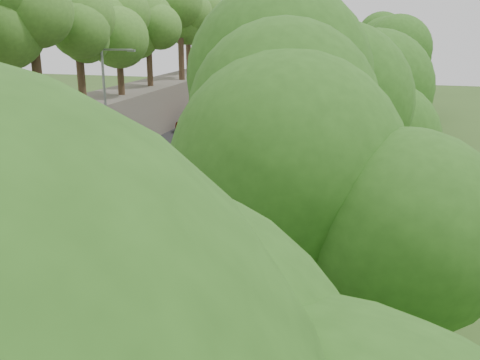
% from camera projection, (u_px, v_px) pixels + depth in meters
% --- Properties ---
extents(ground, '(140.00, 140.00, 0.00)m').
position_uv_depth(ground, '(178.00, 265.00, 22.12)').
color(ground, '#33511E').
rests_on(ground, ground).
extents(road, '(11.20, 66.00, 0.04)m').
position_uv_depth(road, '(185.00, 165.00, 37.33)').
color(road, black).
rests_on(road, ground).
extents(sidewalk, '(4.20, 66.00, 0.05)m').
position_uv_depth(sidewalk, '(298.00, 173.00, 35.33)').
color(sidewalk, gray).
rests_on(sidewalk, ground).
extents(jersey_barrier, '(0.42, 66.00, 0.60)m').
position_uv_depth(jersey_barrier, '(264.00, 166.00, 35.83)').
color(jersey_barrier, '#A9D22C').
rests_on(jersey_barrier, ground).
extents(rock_embankment, '(5.00, 66.00, 4.00)m').
position_uv_depth(rock_embankment, '(80.00, 131.00, 38.80)').
color(rock_embankment, '#595147').
rests_on(rock_embankment, ground).
extents(chainlink_fence, '(0.04, 66.00, 2.00)m').
position_uv_depth(chainlink_fence, '(330.00, 161.00, 34.52)').
color(chainlink_fence, slate).
rests_on(chainlink_fence, ground).
extents(trees_embankment, '(6.40, 66.00, 13.00)m').
position_uv_depth(trees_embankment, '(75.00, 8.00, 36.23)').
color(trees_embankment, '#4F8B2C').
rests_on(trees_embankment, rock_embankment).
extents(trees_fenceside, '(7.00, 66.00, 14.00)m').
position_uv_depth(trees_fenceside, '(374.00, 67.00, 32.20)').
color(trees_fenceside, '#387421').
rests_on(trees_fenceside, ground).
extents(streetlight, '(2.52, 0.22, 8.00)m').
position_uv_depth(streetlight, '(108.00, 98.00, 36.35)').
color(streetlight, gray).
rests_on(streetlight, ground).
extents(signpost, '(0.62, 0.09, 3.10)m').
position_uv_depth(signpost, '(172.00, 254.00, 18.50)').
color(signpost, gray).
rests_on(signpost, sidewalk).
extents(construction_barrel, '(0.61, 0.61, 1.01)m').
position_uv_depth(construction_barrel, '(338.00, 137.00, 43.69)').
color(construction_barrel, '#EB4512').
rests_on(construction_barrel, sidewalk).
extents(concrete_block, '(1.13, 0.86, 0.75)m').
position_uv_depth(concrete_block, '(255.00, 321.00, 17.22)').
color(concrete_block, gray).
rests_on(concrete_block, sidewalk).
extents(car_2, '(2.73, 5.92, 1.64)m').
position_uv_depth(car_2, '(40.00, 192.00, 28.65)').
color(car_2, '#5D2514').
rests_on(car_2, road).
extents(car_3, '(2.37, 5.54, 1.59)m').
position_uv_depth(car_3, '(18.00, 195.00, 28.24)').
color(car_3, black).
rests_on(car_3, road).
extents(car_4, '(2.05, 4.53, 1.51)m').
position_uv_depth(car_4, '(113.00, 151.00, 37.93)').
color(car_4, tan).
rests_on(car_4, road).
extents(car_5, '(1.72, 4.17, 1.34)m').
position_uv_depth(car_5, '(139.00, 150.00, 38.70)').
color(car_5, '#AAACB2').
rests_on(car_5, road).
extents(car_6, '(2.23, 4.79, 1.33)m').
position_uv_depth(car_6, '(200.00, 120.00, 50.33)').
color(car_6, black).
rests_on(car_6, road).
extents(car_7, '(2.39, 5.72, 1.65)m').
position_uv_depth(car_7, '(196.00, 120.00, 49.42)').
color(car_7, maroon).
rests_on(car_7, road).
extents(car_8, '(2.09, 4.33, 1.43)m').
position_uv_depth(car_8, '(223.00, 105.00, 59.02)').
color(car_8, silver).
rests_on(car_8, road).
extents(painter_0, '(0.60, 0.87, 1.72)m').
position_uv_depth(painter_0, '(229.00, 225.00, 24.01)').
color(painter_0, yellow).
rests_on(painter_0, sidewalk).
extents(painter_1, '(0.49, 0.67, 1.71)m').
position_uv_depth(painter_1, '(237.00, 198.00, 27.66)').
color(painter_1, white).
rests_on(painter_1, sidewalk).
extents(painter_2, '(0.70, 0.88, 1.72)m').
position_uv_depth(painter_2, '(219.00, 237.00, 22.61)').
color(painter_2, black).
rests_on(painter_2, sidewalk).
extents(painter_3, '(0.80, 1.27, 1.87)m').
position_uv_depth(painter_3, '(250.00, 181.00, 30.20)').
color(painter_3, maroon).
rests_on(painter_3, sidewalk).
extents(person_far, '(1.11, 0.47, 1.89)m').
position_uv_depth(person_far, '(313.00, 142.00, 39.73)').
color(person_far, black).
rests_on(person_far, sidewalk).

